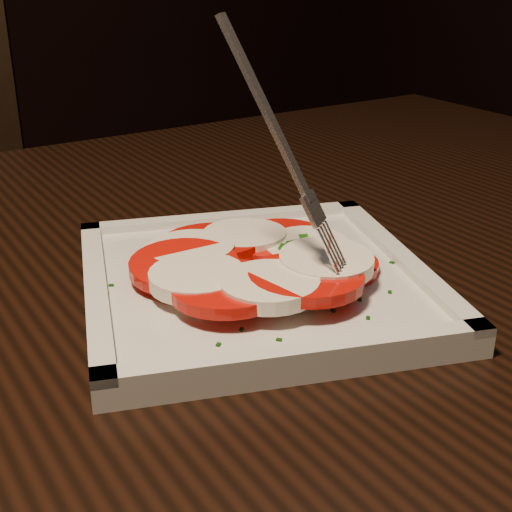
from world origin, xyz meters
name	(u,v)px	position (x,y,z in m)	size (l,w,h in m)	color
table	(230,344)	(0.00, 0.28, 0.65)	(1.23, 0.85, 0.75)	black
plate	(256,284)	(-0.03, 0.19, 0.76)	(0.24, 0.24, 0.01)	silver
caprese_salad	(256,261)	(-0.03, 0.19, 0.78)	(0.20, 0.20, 0.03)	red
fork	(266,143)	(-0.04, 0.17, 0.87)	(0.04, 0.09, 0.16)	white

